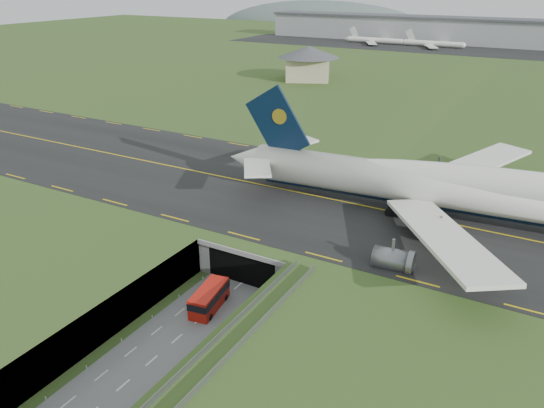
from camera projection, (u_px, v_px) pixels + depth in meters
The scene contains 10 objects.
ground at pixel (212, 310), 76.71m from camera, with size 900.00×900.00×0.00m, color #375221.
airfield_deck at pixel (211, 292), 75.52m from camera, with size 800.00×800.00×6.00m, color gray.
trench_road at pixel (179, 337), 70.67m from camera, with size 12.00×75.00×0.20m, color slate.
taxiway at pixel (311, 195), 100.71m from camera, with size 800.00×44.00×0.18m, color black.
tunnel_portal at pixel (269, 243), 88.77m from camera, with size 17.00×22.30×6.00m.
guideway at pixel (190, 390), 54.35m from camera, with size 3.00×53.00×7.05m.
jumbo_jet at pixel (492, 194), 86.79m from camera, with size 99.97×63.16×20.95m.
shuttle_tram at pixel (209, 298), 76.26m from camera, with size 4.25×8.30×3.22m.
service_building at pixel (308, 60), 210.24m from camera, with size 31.84×31.84×13.25m.
cargo_terminal at pixel (507, 33), 310.88m from camera, with size 320.00×67.00×15.60m.
Camera 1 is at (39.16, -51.86, 44.41)m, focal length 35.00 mm.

